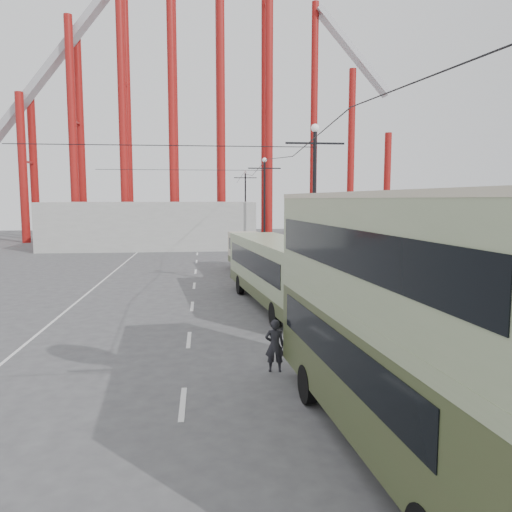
{
  "coord_description": "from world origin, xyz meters",
  "views": [
    {
      "loc": [
        -0.42,
        -8.67,
        5.34
      ],
      "look_at": [
        1.75,
        11.63,
        3.0
      ],
      "focal_mm": 35.0,
      "sensor_mm": 36.0,
      "label": 1
    }
  ],
  "objects": [
    {
      "name": "ground",
      "position": [
        0.0,
        0.0,
        0.0
      ],
      "size": [
        160.0,
        160.0,
        0.0
      ],
      "primitive_type": "plane",
      "color": "#444446",
      "rests_on": "ground"
    },
    {
      "name": "road_markings",
      "position": [
        -0.86,
        19.7,
        0.01
      ],
      "size": [
        12.52,
        120.0,
        0.01
      ],
      "color": "silver",
      "rests_on": "ground"
    },
    {
      "name": "lamp_post_mid",
      "position": [
        5.6,
        18.0,
        4.68
      ],
      "size": [
        3.2,
        0.44,
        9.32
      ],
      "color": "black",
      "rests_on": "ground"
    },
    {
      "name": "lamp_post_far",
      "position": [
        5.6,
        40.0,
        4.68
      ],
      "size": [
        3.2,
        0.44,
        9.32
      ],
      "color": "black",
      "rests_on": "ground"
    },
    {
      "name": "lamp_post_distant",
      "position": [
        5.6,
        62.0,
        4.68
      ],
      "size": [
        3.2,
        0.44,
        9.32
      ],
      "color": "black",
      "rests_on": "ground"
    },
    {
      "name": "roller_coaster",
      "position": [
        -2.49,
        56.89,
        22.92
      ],
      "size": [
        52.95,
        5.0,
        55.48
      ],
      "color": "maroon",
      "rests_on": "ground"
    },
    {
      "name": "fairground_shed",
      "position": [
        -6.0,
        47.0,
        2.5
      ],
      "size": [
        22.0,
        10.0,
        5.0
      ],
      "primitive_type": "cube",
      "color": "#999994",
      "rests_on": "ground"
    },
    {
      "name": "double_decker_bus",
      "position": [
        3.64,
        0.95,
        3.07
      ],
      "size": [
        3.35,
        10.38,
        5.48
      ],
      "rotation": [
        0.0,
        0.0,
        0.08
      ],
      "color": "#3B4625",
      "rests_on": "ground"
    },
    {
      "name": "single_decker_green",
      "position": [
        3.26,
        15.6,
        1.87
      ],
      "size": [
        4.1,
        11.98,
        3.32
      ],
      "rotation": [
        0.0,
        0.0,
        0.12
      ],
      "color": "gray",
      "rests_on": "ground"
    },
    {
      "name": "single_decker_cream",
      "position": [
        3.19,
        26.17,
        1.57
      ],
      "size": [
        3.33,
        9.16,
        2.78
      ],
      "rotation": [
        0.0,
        0.0,
        0.12
      ],
      "color": "#BDB398",
      "rests_on": "ground"
    },
    {
      "name": "pedestrian",
      "position": [
        1.75,
        6.19,
        0.83
      ],
      "size": [
        0.64,
        0.45,
        1.66
      ],
      "primitive_type": "imported",
      "rotation": [
        0.0,
        0.0,
        3.06
      ],
      "color": "black",
      "rests_on": "ground"
    }
  ]
}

